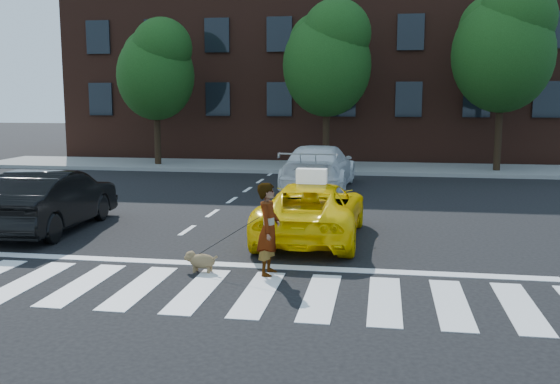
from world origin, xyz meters
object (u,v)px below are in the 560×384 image
object	(u,v)px
tree_right	(504,42)
black_sedan	(51,200)
woman	(269,229)
dog	(200,260)
tree_left	(156,66)
taxi	(312,210)
white_suv	(319,167)
tree_mid	(328,55)

from	to	relation	value
tree_right	black_sedan	distance (m)	18.51
woman	dog	bearing A→B (deg)	95.84
tree_left	dog	size ratio (longest dim) A/B	9.90
woman	black_sedan	bearing A→B (deg)	67.44
taxi	white_suv	size ratio (longest dim) A/B	0.87
tree_mid	taxi	bearing A→B (deg)	-86.16
tree_left	woman	bearing A→B (deg)	-63.48
dog	tree_left	bearing A→B (deg)	119.80
white_suv	dog	distance (m)	10.59
white_suv	dog	bearing A→B (deg)	86.59
tree_mid	black_sedan	xyz separation A→B (m)	(-5.29, -13.07, -4.13)
white_suv	woman	size ratio (longest dim) A/B	3.16
tree_left	tree_mid	xyz separation A→B (m)	(7.50, -0.00, 0.41)
black_sedan	tree_right	bearing A→B (deg)	-135.84
woman	white_suv	bearing A→B (deg)	4.78
woman	dog	xyz separation A→B (m)	(-1.25, -0.05, -0.60)
taxi	woman	xyz separation A→B (m)	(-0.43, -2.99, 0.19)
white_suv	dog	xyz separation A→B (m)	(-1.05, -10.52, -0.54)
tree_right	taxi	size ratio (longest dim) A/B	1.70
tree_left	tree_right	distance (m)	14.52
tree_left	woman	distance (m)	18.13
black_sedan	dog	bearing A→B (deg)	144.71
tree_mid	woman	bearing A→B (deg)	-88.44
tree_left	taxi	world-z (taller)	tree_left
tree_right	taxi	distance (m)	15.02
tree_right	taxi	world-z (taller)	tree_right
black_sedan	woman	bearing A→B (deg)	151.14
black_sedan	white_suv	xyz separation A→B (m)	(5.52, 7.65, 0.03)
tree_left	tree_right	bearing A→B (deg)	-0.00
tree_mid	white_suv	xyz separation A→B (m)	(0.23, -5.42, -4.10)
taxi	woman	world-z (taller)	woman
dog	tree_right	bearing A→B (deg)	70.94
white_suv	woman	xyz separation A→B (m)	(0.20, -10.48, 0.07)
taxi	white_suv	bearing A→B (deg)	-84.32
tree_mid	black_sedan	bearing A→B (deg)	-112.03
taxi	white_suv	xyz separation A→B (m)	(-0.63, 7.48, 0.12)
tree_left	white_suv	xyz separation A→B (m)	(7.73, -5.42, -3.68)
tree_right	dog	world-z (taller)	tree_right
tree_right	woman	xyz separation A→B (m)	(-6.57, -15.90, -4.44)
white_suv	tree_right	bearing A→B (deg)	-139.02
tree_left	tree_mid	world-z (taller)	tree_mid
tree_mid	tree_right	distance (m)	7.01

